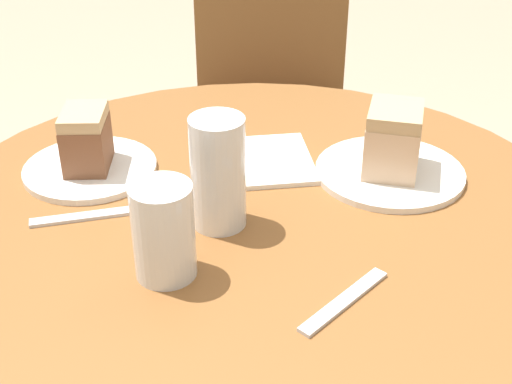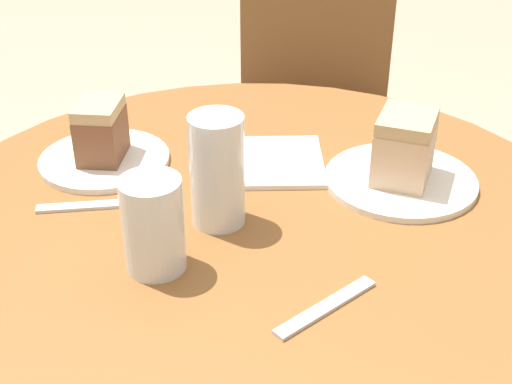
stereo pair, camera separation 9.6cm
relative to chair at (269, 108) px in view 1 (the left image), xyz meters
name	(u,v)px [view 1 (the left image)]	position (x,y,z in m)	size (l,w,h in m)	color
table	(256,319)	(-0.03, -0.89, 0.05)	(0.96, 0.96, 0.75)	brown
chair	(269,108)	(0.00, 0.00, 0.00)	(0.44, 0.48, 0.99)	brown
plate_near	(90,168)	(-0.29, -0.76, 0.24)	(0.20, 0.20, 0.01)	white
plate_far	(390,172)	(0.17, -0.77, 0.24)	(0.22, 0.22, 0.01)	white
cake_slice_near	(86,139)	(-0.29, -0.76, 0.29)	(0.07, 0.09, 0.09)	brown
cake_slice_far	(393,139)	(0.17, -0.77, 0.30)	(0.10, 0.11, 0.10)	beige
glass_lemonade	(218,177)	(-0.08, -0.90, 0.31)	(0.07, 0.07, 0.16)	silver
glass_water	(164,236)	(-0.14, -1.01, 0.29)	(0.08, 0.08, 0.12)	silver
napkin_stack	(260,161)	(-0.03, -0.73, 0.24)	(0.18, 0.18, 0.01)	white
fork	(94,213)	(-0.26, -0.88, 0.24)	(0.17, 0.06, 0.00)	silver
spoon	(344,301)	(0.07, -1.07, 0.24)	(0.12, 0.12, 0.00)	silver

